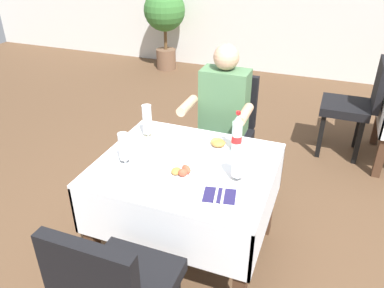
% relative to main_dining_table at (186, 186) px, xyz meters
% --- Properties ---
extents(ground_plane, '(11.00, 11.00, 0.00)m').
position_rel_main_dining_table_xyz_m(ground_plane, '(-0.03, -0.02, -0.56)').
color(ground_plane, brown).
extents(main_dining_table, '(1.06, 0.91, 0.73)m').
position_rel_main_dining_table_xyz_m(main_dining_table, '(0.00, 0.00, 0.00)').
color(main_dining_table, white).
rests_on(main_dining_table, ground).
extents(chair_far_diner_seat, '(0.44, 0.50, 0.97)m').
position_rel_main_dining_table_xyz_m(chair_far_diner_seat, '(0.00, 0.85, -0.01)').
color(chair_far_diner_seat, black).
rests_on(chair_far_diner_seat, ground).
extents(seated_diner_far, '(0.50, 0.46, 1.26)m').
position_rel_main_dining_table_xyz_m(seated_diner_far, '(-0.00, 0.74, 0.15)').
color(seated_diner_far, '#282D42').
rests_on(seated_diner_far, ground).
extents(plate_near_camera, '(0.23, 0.23, 0.06)m').
position_rel_main_dining_table_xyz_m(plate_near_camera, '(0.01, -0.14, 0.19)').
color(plate_near_camera, white).
rests_on(plate_near_camera, main_dining_table).
extents(plate_far_diner, '(0.25, 0.25, 0.05)m').
position_rel_main_dining_table_xyz_m(plate_far_diner, '(0.10, 0.24, 0.19)').
color(plate_far_diner, white).
rests_on(plate_far_diner, main_dining_table).
extents(beer_glass_left, '(0.07, 0.07, 0.23)m').
position_rel_main_dining_table_xyz_m(beer_glass_left, '(-0.37, 0.22, 0.29)').
color(beer_glass_left, white).
rests_on(beer_glass_left, main_dining_table).
extents(beer_glass_middle, '(0.07, 0.07, 0.20)m').
position_rel_main_dining_table_xyz_m(beer_glass_middle, '(-0.34, -0.14, 0.27)').
color(beer_glass_middle, white).
rests_on(beer_glass_middle, main_dining_table).
extents(beer_glass_right, '(0.07, 0.07, 0.21)m').
position_rel_main_dining_table_xyz_m(beer_glass_right, '(0.34, -0.07, 0.28)').
color(beer_glass_right, white).
rests_on(beer_glass_right, main_dining_table).
extents(cola_bottle_primary, '(0.07, 0.07, 0.28)m').
position_rel_main_dining_table_xyz_m(cola_bottle_primary, '(0.25, 0.24, 0.29)').
color(cola_bottle_primary, silver).
rests_on(cola_bottle_primary, main_dining_table).
extents(napkin_cutlery_set, '(0.19, 0.20, 0.01)m').
position_rel_main_dining_table_xyz_m(napkin_cutlery_set, '(0.29, -0.24, 0.17)').
color(napkin_cutlery_set, '#231E4C').
rests_on(napkin_cutlery_set, main_dining_table).
extents(background_chair_left, '(0.50, 0.44, 0.97)m').
position_rel_main_dining_table_xyz_m(background_chair_left, '(0.99, 1.83, -0.01)').
color(background_chair_left, black).
rests_on(background_chair_left, ground).
extents(potted_plant_corner, '(0.63, 0.63, 1.23)m').
position_rel_main_dining_table_xyz_m(potted_plant_corner, '(-1.81, 3.65, 0.27)').
color(potted_plant_corner, brown).
rests_on(potted_plant_corner, ground).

